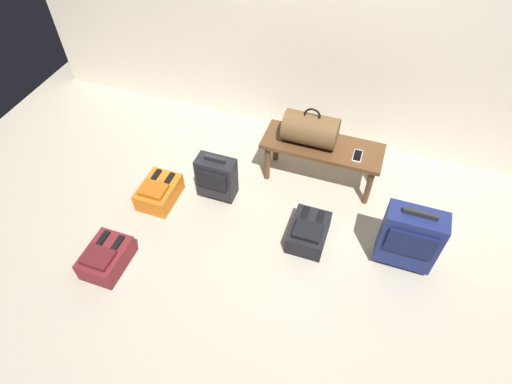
# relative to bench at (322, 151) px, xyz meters

# --- Properties ---
(ground_plane) EXTENTS (6.60, 6.60, 0.00)m
(ground_plane) POSITION_rel_bench_xyz_m (-0.00, -0.93, -0.35)
(ground_plane) COLOR #B2A893
(bench) EXTENTS (1.00, 0.36, 0.42)m
(bench) POSITION_rel_bench_xyz_m (0.00, 0.00, 0.00)
(bench) COLOR brown
(bench) RESTS_ON ground
(duffel_bag_brown) EXTENTS (0.44, 0.26, 0.34)m
(duffel_bag_brown) POSITION_rel_bench_xyz_m (-0.12, -0.00, 0.20)
(duffel_bag_brown) COLOR brown
(duffel_bag_brown) RESTS_ON bench
(cell_phone) EXTENTS (0.07, 0.14, 0.01)m
(cell_phone) POSITION_rel_bench_xyz_m (0.29, -0.04, 0.07)
(cell_phone) COLOR silver
(cell_phone) RESTS_ON bench
(suitcase_upright_navy) EXTENTS (0.41, 0.22, 0.59)m
(suitcase_upright_navy) POSITION_rel_bench_xyz_m (0.79, -0.64, -0.05)
(suitcase_upright_navy) COLOR navy
(suitcase_upright_navy) RESTS_ON ground
(suitcase_small_charcoal) EXTENTS (0.32, 0.19, 0.46)m
(suitcase_small_charcoal) POSITION_rel_bench_xyz_m (-0.77, -0.48, -0.11)
(suitcase_small_charcoal) COLOR black
(suitcase_small_charcoal) RESTS_ON ground
(backpack_maroon) EXTENTS (0.28, 0.38, 0.21)m
(backpack_maroon) POSITION_rel_bench_xyz_m (-1.28, -1.39, -0.26)
(backpack_maroon) COLOR maroon
(backpack_maroon) RESTS_ON ground
(backpack_orange) EXTENTS (0.28, 0.38, 0.21)m
(backpack_orange) POSITION_rel_bench_xyz_m (-1.22, -0.68, -0.26)
(backpack_orange) COLOR orange
(backpack_orange) RESTS_ON ground
(backpack_dark) EXTENTS (0.28, 0.38, 0.21)m
(backpack_dark) POSITION_rel_bench_xyz_m (0.08, -0.67, -0.26)
(backpack_dark) COLOR black
(backpack_dark) RESTS_ON ground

